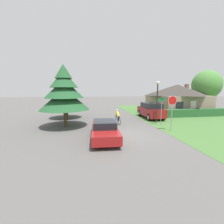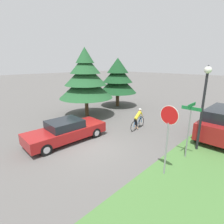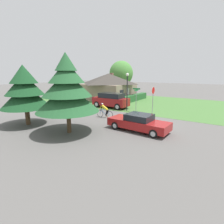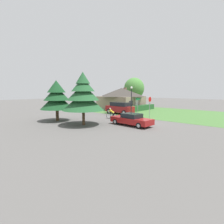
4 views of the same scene
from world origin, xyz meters
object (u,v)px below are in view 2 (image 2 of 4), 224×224
conifer_tall_near (86,79)px  conifer_tall_far (118,78)px  sedan_left_lane (66,131)px  street_lamp (204,94)px  stop_sign (168,127)px  street_name_sign (190,121)px  parked_suv_right (222,123)px  cyclist (138,119)px

conifer_tall_near → conifer_tall_far: (-0.50, 4.59, -0.23)m
sedan_left_lane → conifer_tall_far: size_ratio=0.95×
sedan_left_lane → street_lamp: 7.81m
sedan_left_lane → stop_sign: (5.80, 1.11, 1.48)m
conifer_tall_near → street_name_sign: bearing=-6.4°
conifer_tall_near → parked_suv_right: bearing=16.3°
street_name_sign → parked_suv_right: bearing=80.7°
stop_sign → street_name_sign: bearing=-91.1°
cyclist → conifer_tall_near: size_ratio=0.32×
conifer_tall_near → conifer_tall_far: conifer_tall_near is taller
stop_sign → cyclist: bearing=-39.9°
stop_sign → street_lamp: (0.23, 3.24, 0.90)m
street_lamp → conifer_tall_near: conifer_tall_near is taller
parked_suv_right → street_lamp: (-0.52, -2.64, 2.06)m
street_lamp → conifer_tall_far: conifer_tall_far is taller
stop_sign → street_lamp: size_ratio=0.67×
cyclist → street_name_sign: street_name_sign is taller
parked_suv_right → conifer_tall_near: 10.46m
street_name_sign → conifer_tall_near: conifer_tall_near is taller
parked_suv_right → cyclist: bearing=117.6°
parked_suv_right → conifer_tall_near: (-9.81, -2.86, 2.27)m
sedan_left_lane → street_name_sign: (5.91, 3.11, 1.25)m
sedan_left_lane → stop_sign: size_ratio=1.61×
cyclist → parked_suv_right: parked_suv_right is taller
street_name_sign → street_lamp: bearing=84.4°
stop_sign → conifer_tall_far: size_ratio=0.59×
cyclist → stop_sign: size_ratio=0.61×
conifer_tall_near → conifer_tall_far: 4.62m
street_name_sign → conifer_tall_near: 9.32m
stop_sign → conifer_tall_far: 12.26m
parked_suv_right → street_name_sign: size_ratio=1.70×
sedan_left_lane → street_name_sign: bearing=-59.4°
cyclist → street_lamp: street_lamp is taller
parked_suv_right → street_lamp: size_ratio=1.05×
street_lamp → conifer_tall_near: size_ratio=0.77×
cyclist → parked_suv_right: size_ratio=0.39×
street_lamp → parked_suv_right: bearing=79.0°
stop_sign → conifer_tall_near: 9.62m
street_name_sign → sedan_left_lane: bearing=-152.2°
stop_sign → conifer_tall_near: bearing=-16.6°
sedan_left_lane → parked_suv_right: size_ratio=1.03×
parked_suv_right → conifer_tall_far: (-10.30, 1.73, 2.04)m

